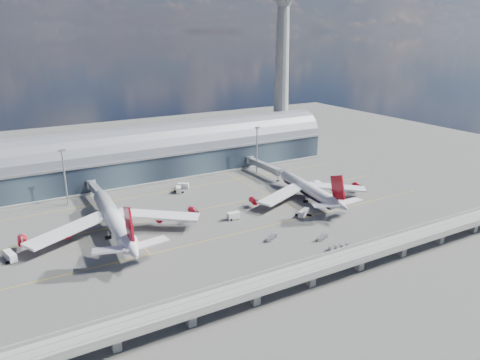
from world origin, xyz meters
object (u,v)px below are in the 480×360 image
service_truck_1 (234,216)px  service_truck_4 (179,190)px  service_truck_5 (183,186)px  cargo_train_0 (272,237)px  control_tower (282,71)px  airliner_left (115,221)px  service_truck_0 (10,256)px  airliner_right (309,190)px  cargo_train_2 (322,237)px  cargo_train_1 (340,247)px  service_truck_2 (303,213)px  floodlight_mast_left (65,176)px  service_truck_3 (319,185)px  floodlight_mast_right (257,149)px

service_truck_1 → service_truck_4: size_ratio=0.97×
service_truck_5 → cargo_train_0: size_ratio=0.83×
control_tower → service_truck_1: bearing=-134.7°
airliner_left → service_truck_4: bearing=44.9°
airliner_left → service_truck_0: airliner_left is taller
airliner_right → service_truck_1: (-41.46, -2.58, -3.41)m
service_truck_1 → cargo_train_2: bearing=-148.3°
service_truck_0 → cargo_train_1: size_ratio=0.79×
service_truck_1 → service_truck_4: 43.16m
cargo_train_0 → cargo_train_1: 25.19m
cargo_train_2 → service_truck_5: bearing=36.3°
service_truck_0 → service_truck_4: size_ratio=1.34×
service_truck_2 → floodlight_mast_left: bearing=23.2°
service_truck_5 → cargo_train_1: 93.27m
floodlight_mast_left → airliner_right: (97.27, -49.42, -8.67)m
airliner_right → service_truck_4: size_ratio=10.89×
service_truck_5 → airliner_left: bearing=167.4°
floodlight_mast_left → airliner_left: floodlight_mast_left is taller
control_tower → airliner_right: size_ratio=1.71×
control_tower → service_truck_5: size_ratio=18.47×
control_tower → airliner_right: 97.96m
floodlight_mast_left → cargo_train_0: 96.94m
airliner_right → service_truck_3: size_ratio=8.31×
floodlight_mast_left → airliner_right: floodlight_mast_left is taller
control_tower → floodlight_mast_right: (-35.00, -28.00, -38.00)m
control_tower → service_truck_3: control_tower is taller
floodlight_mast_right → service_truck_3: (11.70, -38.74, -11.95)m
control_tower → cargo_train_2: bearing=-117.8°
service_truck_0 → service_truck_2: size_ratio=1.00×
control_tower → service_truck_4: size_ratio=18.61×
service_truck_3 → cargo_train_1: (-36.83, -56.64, -0.87)m
control_tower → airliner_left: 151.78m
service_truck_0 → cargo_train_0: (86.03, -30.93, -0.72)m
service_truck_1 → cargo_train_1: size_ratio=0.57×
service_truck_3 → service_truck_5: service_truck_3 is taller
service_truck_4 → service_truck_2: bearing=-34.9°
floodlight_mast_left → service_truck_3: bearing=-19.1°
floodlight_mast_right → floodlight_mast_left: bearing=180.0°
floodlight_mast_left → service_truck_2: 105.38m
service_truck_3 → cargo_train_2: 59.75m
cargo_train_1 → floodlight_mast_right: bearing=-23.3°
airliner_right → cargo_train_0: 47.34m
service_truck_1 → airliner_left: bearing=81.9°
service_truck_1 → cargo_train_0: bearing=-171.5°
service_truck_1 → cargo_train_2: service_truck_1 is taller
airliner_right → service_truck_2: 20.49m
floodlight_mast_right → service_truck_1: bearing=-130.4°
airliner_right → cargo_train_0: airliner_right is taller
floodlight_mast_left → service_truck_0: bearing=-121.3°
airliner_left → cargo_train_1: 83.93m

